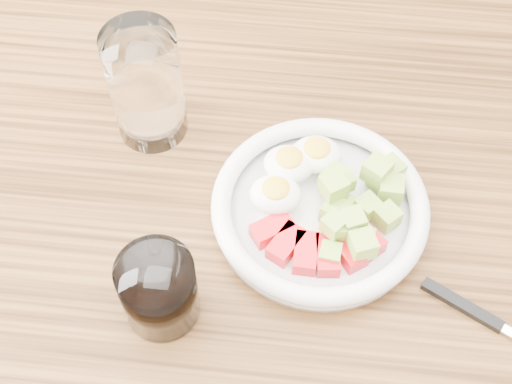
% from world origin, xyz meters
% --- Properties ---
extents(dining_table, '(1.50, 0.90, 0.77)m').
position_xyz_m(dining_table, '(0.00, 0.00, 0.67)').
color(dining_table, brown).
rests_on(dining_table, ground).
extents(bowl, '(0.23, 0.23, 0.06)m').
position_xyz_m(bowl, '(0.06, 0.01, 0.79)').
color(bowl, white).
rests_on(bowl, dining_table).
extents(fork, '(0.17, 0.10, 0.01)m').
position_xyz_m(fork, '(0.23, -0.10, 0.77)').
color(fork, black).
rests_on(fork, dining_table).
extents(water_glass, '(0.08, 0.08, 0.14)m').
position_xyz_m(water_glass, '(-0.14, 0.11, 0.84)').
color(water_glass, white).
rests_on(water_glass, dining_table).
extents(coffee_glass, '(0.08, 0.08, 0.09)m').
position_xyz_m(coffee_glass, '(-0.09, -0.12, 0.81)').
color(coffee_glass, white).
rests_on(coffee_glass, dining_table).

